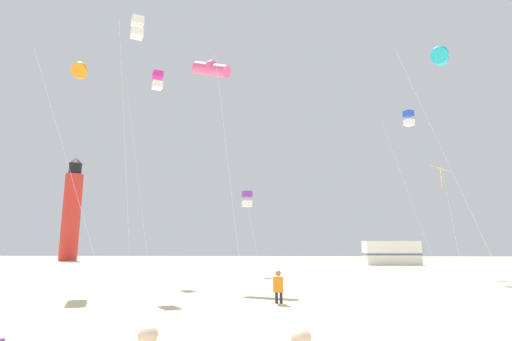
{
  "coord_description": "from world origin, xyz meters",
  "views": [
    {
      "loc": [
        1.5,
        -7.67,
        1.89
      ],
      "look_at": [
        0.28,
        9.48,
        5.19
      ],
      "focal_mm": 28.7,
      "sensor_mm": 36.0,
      "label": 1
    }
  ],
  "objects_px": {
    "kite_flyer_standing": "(278,286)",
    "kite_tube_cyan": "(440,56)",
    "kite_box_magenta": "(157,81)",
    "kite_box_white": "(137,28)",
    "kite_tube_rainbow": "(211,69)",
    "rv_van_white": "(391,253)",
    "kite_diamond_gold": "(441,172)",
    "kite_box_blue": "(409,119)",
    "kite_tube_orange": "(79,71)",
    "lighthouse_distant": "(72,212)",
    "kite_box_violet": "(247,199)"
  },
  "relations": [
    {
      "from": "kite_box_violet",
      "to": "kite_box_white",
      "type": "bearing_deg",
      "value": -115.53
    },
    {
      "from": "kite_flyer_standing",
      "to": "kite_tube_orange",
      "type": "distance_m",
      "value": 15.19
    },
    {
      "from": "kite_box_blue",
      "to": "lighthouse_distant",
      "type": "xyz_separation_m",
      "value": [
        -44.15,
        33.66,
        -3.81
      ]
    },
    {
      "from": "kite_box_violet",
      "to": "kite_tube_orange",
      "type": "height_order",
      "value": "kite_tube_orange"
    },
    {
      "from": "kite_tube_rainbow",
      "to": "kite_tube_cyan",
      "type": "bearing_deg",
      "value": -17.7
    },
    {
      "from": "kite_tube_rainbow",
      "to": "rv_van_white",
      "type": "xyz_separation_m",
      "value": [
        16.59,
        28.81,
        -10.59
      ]
    },
    {
      "from": "kite_box_blue",
      "to": "kite_tube_cyan",
      "type": "relative_size",
      "value": 1.09
    },
    {
      "from": "kite_box_magenta",
      "to": "kite_tube_cyan",
      "type": "xyz_separation_m",
      "value": [
        15.27,
        -6.3,
        -1.99
      ]
    },
    {
      "from": "kite_tube_rainbow",
      "to": "rv_van_white",
      "type": "relative_size",
      "value": 1.92
    },
    {
      "from": "kite_box_blue",
      "to": "kite_tube_orange",
      "type": "bearing_deg",
      "value": -150.25
    },
    {
      "from": "kite_box_violet",
      "to": "rv_van_white",
      "type": "distance_m",
      "value": 26.0
    },
    {
      "from": "kite_tube_cyan",
      "to": "kite_flyer_standing",
      "type": "bearing_deg",
      "value": -156.9
    },
    {
      "from": "kite_box_white",
      "to": "kite_tube_rainbow",
      "type": "bearing_deg",
      "value": 30.84
    },
    {
      "from": "kite_flyer_standing",
      "to": "kite_box_magenta",
      "type": "distance_m",
      "value": 17.13
    },
    {
      "from": "kite_box_violet",
      "to": "kite_tube_rainbow",
      "type": "relative_size",
      "value": 0.48
    },
    {
      "from": "kite_tube_orange",
      "to": "rv_van_white",
      "type": "height_order",
      "value": "kite_tube_orange"
    },
    {
      "from": "kite_flyer_standing",
      "to": "lighthouse_distant",
      "type": "bearing_deg",
      "value": -53.06
    },
    {
      "from": "kite_flyer_standing",
      "to": "kite_tube_orange",
      "type": "relative_size",
      "value": 0.1
    },
    {
      "from": "kite_box_violet",
      "to": "kite_box_magenta",
      "type": "relative_size",
      "value": 0.46
    },
    {
      "from": "kite_tube_rainbow",
      "to": "kite_box_magenta",
      "type": "relative_size",
      "value": 0.96
    },
    {
      "from": "kite_box_violet",
      "to": "rv_van_white",
      "type": "relative_size",
      "value": 0.92
    },
    {
      "from": "kite_flyer_standing",
      "to": "kite_tube_cyan",
      "type": "xyz_separation_m",
      "value": [
        7.45,
        3.18,
        9.95
      ]
    },
    {
      "from": "kite_box_violet",
      "to": "kite_box_magenta",
      "type": "xyz_separation_m",
      "value": [
        -5.33,
        -5.47,
        7.06
      ]
    },
    {
      "from": "kite_diamond_gold",
      "to": "rv_van_white",
      "type": "height_order",
      "value": "kite_diamond_gold"
    },
    {
      "from": "kite_flyer_standing",
      "to": "kite_diamond_gold",
      "type": "height_order",
      "value": "kite_diamond_gold"
    },
    {
      "from": "kite_tube_orange",
      "to": "lighthouse_distant",
      "type": "bearing_deg",
      "value": 118.14
    },
    {
      "from": "kite_flyer_standing",
      "to": "kite_diamond_gold",
      "type": "relative_size",
      "value": 0.17
    },
    {
      "from": "kite_box_magenta",
      "to": "kite_diamond_gold",
      "type": "xyz_separation_m",
      "value": [
        17.54,
        0.76,
        -6.11
      ]
    },
    {
      "from": "kite_flyer_standing",
      "to": "kite_box_magenta",
      "type": "height_order",
      "value": "kite_box_magenta"
    },
    {
      "from": "kite_box_blue",
      "to": "kite_box_violet",
      "type": "height_order",
      "value": "kite_box_blue"
    },
    {
      "from": "rv_van_white",
      "to": "kite_box_blue",
      "type": "bearing_deg",
      "value": -103.21
    },
    {
      "from": "kite_box_magenta",
      "to": "kite_tube_cyan",
      "type": "height_order",
      "value": "kite_box_magenta"
    },
    {
      "from": "kite_box_blue",
      "to": "kite_box_violet",
      "type": "relative_size",
      "value": 2.02
    },
    {
      "from": "kite_box_white",
      "to": "kite_tube_orange",
      "type": "bearing_deg",
      "value": -174.44
    },
    {
      "from": "kite_box_magenta",
      "to": "lighthouse_distant",
      "type": "height_order",
      "value": "lighthouse_distant"
    },
    {
      "from": "kite_box_white",
      "to": "kite_box_blue",
      "type": "bearing_deg",
      "value": 33.0
    },
    {
      "from": "lighthouse_distant",
      "to": "rv_van_white",
      "type": "xyz_separation_m",
      "value": [
        47.16,
        -13.85,
        -6.45
      ]
    },
    {
      "from": "kite_diamond_gold",
      "to": "kite_tube_orange",
      "type": "bearing_deg",
      "value": -163.54
    },
    {
      "from": "kite_box_blue",
      "to": "kite_box_white",
      "type": "distance_m",
      "value": 20.58
    },
    {
      "from": "lighthouse_distant",
      "to": "rv_van_white",
      "type": "distance_m",
      "value": 49.57
    },
    {
      "from": "kite_box_blue",
      "to": "kite_tube_cyan",
      "type": "bearing_deg",
      "value": -100.4
    },
    {
      "from": "kite_tube_rainbow",
      "to": "rv_van_white",
      "type": "distance_m",
      "value": 34.89
    },
    {
      "from": "kite_box_magenta",
      "to": "kite_tube_orange",
      "type": "height_order",
      "value": "kite_box_magenta"
    },
    {
      "from": "kite_tube_rainbow",
      "to": "lighthouse_distant",
      "type": "height_order",
      "value": "lighthouse_distant"
    },
    {
      "from": "kite_box_violet",
      "to": "kite_tube_rainbow",
      "type": "height_order",
      "value": "kite_tube_rainbow"
    },
    {
      "from": "kite_tube_cyan",
      "to": "lighthouse_distant",
      "type": "bearing_deg",
      "value": 132.12
    },
    {
      "from": "kite_diamond_gold",
      "to": "kite_flyer_standing",
      "type": "bearing_deg",
      "value": -133.5
    },
    {
      "from": "kite_tube_orange",
      "to": "lighthouse_distant",
      "type": "xyz_separation_m",
      "value": [
        -24.12,
        45.1,
        -3.11
      ]
    },
    {
      "from": "kite_box_blue",
      "to": "kite_tube_cyan",
      "type": "xyz_separation_m",
      "value": [
        -2.31,
        -12.6,
        -1.08
      ]
    },
    {
      "from": "kite_box_violet",
      "to": "kite_tube_cyan",
      "type": "relative_size",
      "value": 0.54
    }
  ]
}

